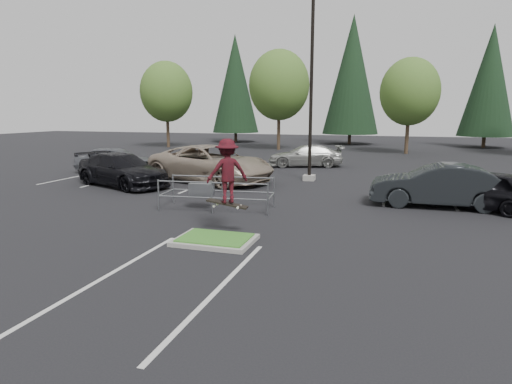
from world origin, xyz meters
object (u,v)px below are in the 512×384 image
(car_l_tan, at_px, (210,163))
(car_l_black, at_px, (121,170))
(car_r_black, at_px, (480,189))
(conif_c, at_px, (490,81))
(skateboarder, at_px, (227,171))
(decid_a, at_px, (167,94))
(conif_b, at_px, (352,75))
(car_far_silver, at_px, (306,156))
(decid_c, at_px, (410,94))
(car_r_charc, at_px, (438,185))
(cart_corral, at_px, (205,189))
(light_pole, at_px, (311,95))
(decid_b, at_px, (279,87))
(conif_a, at_px, (235,84))
(car_l_grey, at_px, (115,160))

(car_l_tan, xyz_separation_m, car_l_black, (-3.78, -2.58, -0.16))
(car_r_black, bearing_deg, conif_c, -167.14)
(skateboarder, bearing_deg, decid_a, -92.86)
(car_l_tan, bearing_deg, conif_b, 8.80)
(conif_c, bearing_deg, decid_a, -163.52)
(conif_c, relative_size, car_far_silver, 2.47)
(decid_c, xyz_separation_m, car_far_silver, (-6.81, -11.83, -4.52))
(conif_c, distance_m, car_r_charc, 33.89)
(cart_corral, distance_m, car_l_black, 7.16)
(light_pole, relative_size, conif_b, 0.70)
(car_r_charc, bearing_deg, conif_b, -169.53)
(decid_b, height_order, cart_corral, decid_b)
(skateboarder, relative_size, car_l_black, 0.37)
(car_l_tan, bearing_deg, decid_c, -10.73)
(car_r_charc, xyz_separation_m, car_far_silver, (-7.32, 11.00, -0.11))
(skateboarder, relative_size, car_r_charc, 0.41)
(car_l_black, bearing_deg, decid_c, -11.14)
(decid_a, height_order, conif_b, conif_b)
(skateboarder, height_order, car_far_silver, skateboarder)
(decid_c, xyz_separation_m, car_l_tan, (-10.49, -19.77, -4.28))
(decid_c, relative_size, car_l_black, 1.49)
(conif_a, height_order, car_l_black, conif_a)
(cart_corral, bearing_deg, conif_c, 59.19)
(car_r_black, height_order, car_far_silver, car_r_black)
(conif_a, bearing_deg, decid_b, -49.83)
(light_pole, bearing_deg, conif_a, 117.38)
(decid_b, bearing_deg, car_l_tan, -85.78)
(conif_b, bearing_deg, conif_a, -177.95)
(conif_a, xyz_separation_m, car_far_silver, (13.18, -22.00, -6.36))
(car_l_black, height_order, car_r_charc, car_r_charc)
(decid_c, distance_m, conif_c, 12.65)
(conif_b, distance_m, car_r_charc, 34.84)
(light_pole, distance_m, conif_a, 31.63)
(conif_a, height_order, skateboarder, conif_a)
(decid_b, distance_m, car_l_grey, 20.49)
(decid_a, height_order, car_l_tan, decid_a)
(car_r_black, bearing_deg, skateboarder, -29.82)
(cart_corral, bearing_deg, skateboarder, -61.68)
(car_l_tan, xyz_separation_m, car_r_black, (12.50, -3.06, -0.20))
(conif_b, xyz_separation_m, car_l_black, (-8.28, -33.02, -7.03))
(light_pole, relative_size, car_l_tan, 1.44)
(car_l_tan, bearing_deg, car_far_silver, -7.64)
(car_r_charc, height_order, car_r_black, car_r_charc)
(conif_c, distance_m, car_l_tan, 35.26)
(light_pole, distance_m, cart_corral, 9.27)
(decid_b, bearing_deg, car_l_grey, -106.09)
(cart_corral, bearing_deg, light_pole, 65.91)
(light_pole, bearing_deg, car_l_black, -152.77)
(conif_c, relative_size, car_r_charc, 2.44)
(light_pole, relative_size, car_r_charc, 1.98)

